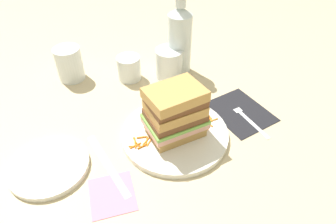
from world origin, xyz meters
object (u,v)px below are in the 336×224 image
empty_tumbler_1 (69,64)px  side_plate (49,166)px  juice_glass (169,65)px  napkin_dark (240,112)px  fork (246,116)px  napkin_pink (112,194)px  empty_tumbler_0 (129,68)px  knife (109,166)px  main_plate (175,134)px  sandwich (175,112)px  water_bottle (180,40)px

empty_tumbler_1 → side_plate: bearing=-117.1°
juice_glass → napkin_dark: bearing=-74.2°
napkin_dark → empty_tumbler_1: bearing=129.4°
fork → side_plate: bearing=167.5°
napkin_dark → napkin_pink: (-0.39, -0.05, -0.00)m
fork → empty_tumbler_0: (-0.17, 0.32, 0.03)m
knife → juice_glass: juice_glass is taller
main_plate → sandwich: sandwich is taller
water_bottle → napkin_pink: size_ratio=2.45×
water_bottle → napkin_pink: (-0.36, -0.30, -0.10)m
knife → water_bottle: water_bottle is taller
sandwich → knife: bearing=-179.9°
knife → empty_tumbler_0: empty_tumbler_0 is taller
knife → juice_glass: bearing=36.7°
juice_glass → empty_tumbler_1: size_ratio=0.90×
knife → sandwich: bearing=0.1°
juice_glass → empty_tumbler_1: (-0.25, 0.15, 0.01)m
juice_glass → side_plate: juice_glass is taller
knife → side_plate: 0.13m
sandwich → napkin_dark: (0.19, -0.02, -0.08)m
juice_glass → empty_tumbler_1: bearing=149.6°
knife → water_bottle: 0.42m
main_plate → napkin_dark: size_ratio=1.60×
main_plate → water_bottle: bearing=54.2°
empty_tumbler_0 → empty_tumbler_1: (-0.15, 0.09, 0.01)m
napkin_dark → empty_tumbler_1: 0.50m
sandwich → napkin_pink: bearing=-160.4°
main_plate → empty_tumbler_1: 0.39m
main_plate → napkin_pink: (-0.20, -0.07, -0.01)m
empty_tumbler_0 → juice_glass: bearing=-27.4°
napkin_dark → knife: same height
sandwich → knife: sandwich is taller
fork → empty_tumbler_0: bearing=118.4°
juice_glass → empty_tumbler_1: empty_tumbler_1 is taller
sandwich → empty_tumbler_0: 0.28m
juice_glass → empty_tumbler_0: juice_glass is taller
fork → juice_glass: size_ratio=1.86×
napkin_dark → knife: (-0.36, 0.02, 0.00)m
knife → napkin_dark: bearing=-2.9°
side_plate → empty_tumbler_1: bearing=62.9°
fork → knife: size_ratio=0.83×
main_plate → empty_tumbler_0: bearing=86.1°
main_plate → sandwich: size_ratio=1.80×
juice_glass → napkin_pink: juice_glass is taller
water_bottle → side_plate: size_ratio=1.40×
main_plate → empty_tumbler_0: size_ratio=3.58×
sandwich → side_plate: size_ratio=0.83×
knife → juice_glass: size_ratio=2.23×
napkin_dark → napkin_pink: 0.39m
empty_tumbler_1 → main_plate: bearing=-71.0°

